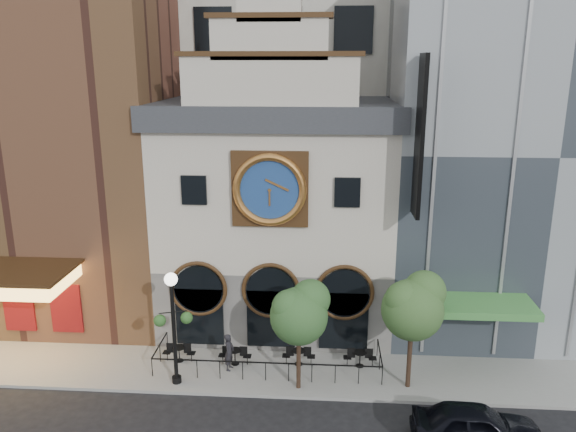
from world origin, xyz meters
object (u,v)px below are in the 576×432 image
at_px(car_right, 476,426).
at_px(bistro_3, 360,358).
at_px(bistro_0, 179,352).
at_px(tree_right, 414,305).
at_px(bistro_1, 235,355).
at_px(tree_left, 300,311).
at_px(bistro_2, 299,356).
at_px(pedestrian, 229,352).
at_px(lamppost, 173,316).

bearing_deg(car_right, bistro_3, 39.70).
distance_m(bistro_0, tree_right, 11.53).
bearing_deg(bistro_1, tree_left, -29.02).
bearing_deg(bistro_2, car_right, -36.40).
xyz_separation_m(bistro_3, tree_right, (2.12, -1.53, 3.51)).
distance_m(bistro_2, pedestrian, 3.35).
bearing_deg(car_right, lamppost, 76.81).
height_order(bistro_2, tree_right, tree_right).
relative_size(bistro_0, bistro_2, 1.00).
height_order(bistro_2, lamppost, lamppost).
height_order(pedestrian, lamppost, lamppost).
height_order(bistro_1, lamppost, lamppost).
bearing_deg(car_right, bistro_1, 65.01).
bearing_deg(bistro_2, bistro_0, -179.25).
relative_size(bistro_1, tree_right, 0.29).
relative_size(bistro_0, tree_left, 0.31).
bearing_deg(bistro_3, lamppost, -166.81).
bearing_deg(tree_left, tree_right, 5.23).
bearing_deg(bistro_0, bistro_1, -2.01).
bearing_deg(tree_right, car_right, -61.43).
height_order(bistro_2, pedestrian, pedestrian).
bearing_deg(bistro_0, car_right, -21.72).
xyz_separation_m(bistro_3, car_right, (4.14, -5.25, 0.22)).
distance_m(bistro_1, car_right, 11.34).
bearing_deg(lamppost, pedestrian, 12.54).
bearing_deg(tree_left, pedestrian, 158.99).
bearing_deg(pedestrian, car_right, -103.74).
relative_size(car_right, tree_right, 0.90).
height_order(bistro_3, tree_right, tree_right).
bearing_deg(lamppost, bistro_3, -4.53).
bearing_deg(bistro_2, bistro_1, -176.77).
xyz_separation_m(pedestrian, lamppost, (-2.22, -1.29, 2.39)).
xyz_separation_m(bistro_3, tree_left, (-2.80, -1.98, 3.25)).
bearing_deg(pedestrian, bistro_1, -11.59).
bearing_deg(pedestrian, tree_right, -85.75).
xyz_separation_m(bistro_0, car_right, (12.92, -5.14, 0.22)).
distance_m(bistro_0, bistro_3, 8.77).
bearing_deg(tree_right, bistro_2, 163.45).
xyz_separation_m(lamppost, tree_right, (10.53, 0.44, 0.67)).
bearing_deg(lamppost, tree_left, -17.84).
bearing_deg(tree_right, lamppost, -177.62).
distance_m(pedestrian, lamppost, 3.51).
bearing_deg(car_right, bistro_2, 55.05).
xyz_separation_m(bistro_0, tree_right, (10.89, -1.43, 3.51)).
distance_m(bistro_3, pedestrian, 6.25).
bearing_deg(bistro_3, pedestrian, -173.75).
distance_m(car_right, lamppost, 13.24).
relative_size(bistro_1, pedestrian, 0.87).
height_order(bistro_0, bistro_3, same).
relative_size(bistro_0, pedestrian, 0.87).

